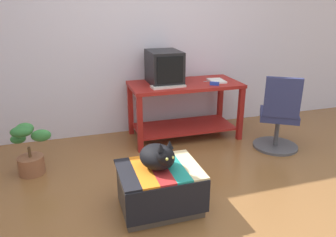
# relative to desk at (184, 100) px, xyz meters

# --- Properties ---
(ground_plane) EXTENTS (14.00, 14.00, 0.00)m
(ground_plane) POSITION_rel_desk_xyz_m (-0.44, -1.60, -0.48)
(ground_plane) COLOR brown
(back_wall) EXTENTS (8.00, 0.10, 2.60)m
(back_wall) POSITION_rel_desk_xyz_m (-0.44, 0.45, 0.82)
(back_wall) COLOR silver
(back_wall) RESTS_ON ground_plane
(desk) EXTENTS (1.36, 0.67, 0.71)m
(desk) POSITION_rel_desk_xyz_m (0.00, 0.00, 0.00)
(desk) COLOR maroon
(desk) RESTS_ON ground_plane
(tv_monitor) EXTENTS (0.38, 0.50, 0.39)m
(tv_monitor) POSITION_rel_desk_xyz_m (-0.24, 0.07, 0.42)
(tv_monitor) COLOR black
(tv_monitor) RESTS_ON desk
(keyboard) EXTENTS (0.41, 0.18, 0.02)m
(keyboard) POSITION_rel_desk_xyz_m (-0.26, -0.15, 0.24)
(keyboard) COLOR beige
(keyboard) RESTS_ON desk
(book) EXTENTS (0.20, 0.26, 0.02)m
(book) POSITION_rel_desk_xyz_m (0.40, -0.05, 0.24)
(book) COLOR white
(book) RESTS_ON desk
(ottoman_with_blanket) EXTENTS (0.66, 0.54, 0.37)m
(ottoman_with_blanket) POSITION_rel_desk_xyz_m (-0.73, -1.39, -0.30)
(ottoman_with_blanket) COLOR #4C4238
(ottoman_with_blanket) RESTS_ON ground_plane
(cat) EXTENTS (0.37, 0.41, 0.27)m
(cat) POSITION_rel_desk_xyz_m (-0.73, -1.39, -0.01)
(cat) COLOR black
(cat) RESTS_ON ottoman_with_blanket
(potted_plant) EXTENTS (0.38, 0.34, 0.55)m
(potted_plant) POSITION_rel_desk_xyz_m (-1.80, -0.44, -0.24)
(potted_plant) COLOR brown
(potted_plant) RESTS_ON ground_plane
(office_chair) EXTENTS (0.58, 0.58, 0.89)m
(office_chair) POSITION_rel_desk_xyz_m (0.90, -0.69, -0.10)
(office_chair) COLOR #4C4C51
(office_chair) RESTS_ON ground_plane
(stapler) EXTENTS (0.11, 0.09, 0.04)m
(stapler) POSITION_rel_desk_xyz_m (0.30, -0.22, 0.24)
(stapler) COLOR #2342B7
(stapler) RESTS_ON desk
(pen) EXTENTS (0.14, 0.04, 0.01)m
(pen) POSITION_rel_desk_xyz_m (0.31, -0.02, 0.23)
(pen) COLOR #B7B7BC
(pen) RESTS_ON desk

